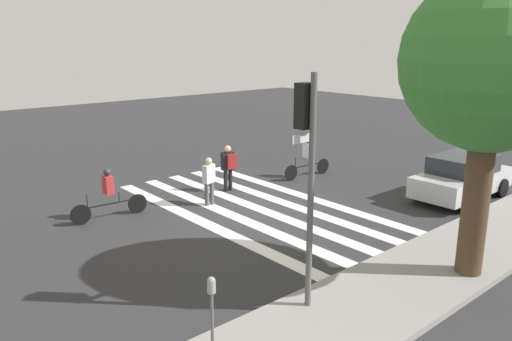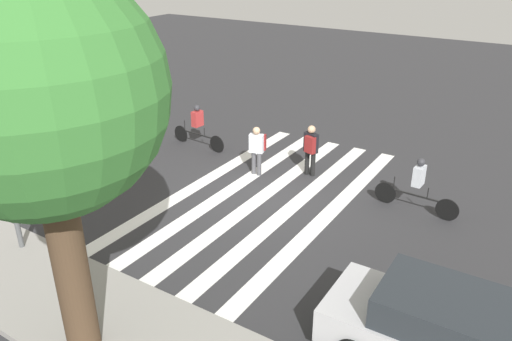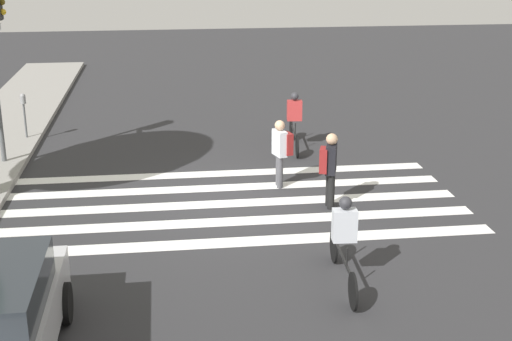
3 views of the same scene
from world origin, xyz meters
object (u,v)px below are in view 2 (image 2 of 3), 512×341
object	(u,v)px
pedestrian_adult_blue_shirt	(257,147)
cyclist_mid_street	(198,124)
pedestrian_child_with_backpack	(311,147)
cyclist_far_lane	(418,183)
street_tree	(39,95)
car_parked_dark_suv	(444,332)

from	to	relation	value
pedestrian_adult_blue_shirt	cyclist_mid_street	distance (m)	3.17
pedestrian_child_with_backpack	cyclist_far_lane	bearing A→B (deg)	8.65
street_tree	car_parked_dark_suv	world-z (taller)	street_tree
car_parked_dark_suv	pedestrian_child_with_backpack	bearing A→B (deg)	-47.64
pedestrian_adult_blue_shirt	street_tree	bearing A→B (deg)	83.47
street_tree	cyclist_far_lane	xyz separation A→B (m)	(-3.53, -8.37, -3.92)
street_tree	cyclist_far_lane	bearing A→B (deg)	-112.83
pedestrian_child_with_backpack	cyclist_far_lane	xyz separation A→B (m)	(-3.50, 0.55, -0.11)
car_parked_dark_suv	cyclist_mid_street	bearing A→B (deg)	-31.26
street_tree	cyclist_mid_street	world-z (taller)	street_tree
cyclist_far_lane	pedestrian_child_with_backpack	bearing A→B (deg)	-5.81
pedestrian_child_with_backpack	cyclist_mid_street	xyz separation A→B (m)	(4.51, -0.05, -0.11)
car_parked_dark_suv	cyclist_far_lane	bearing A→B (deg)	-70.35
street_tree	cyclist_far_lane	size ratio (longest dim) A/B	2.88
cyclist_mid_street	pedestrian_child_with_backpack	bearing A→B (deg)	-176.07
cyclist_far_lane	cyclist_mid_street	bearing A→B (deg)	-1.21
pedestrian_adult_blue_shirt	cyclist_far_lane	world-z (taller)	pedestrian_adult_blue_shirt
street_tree	cyclist_mid_street	xyz separation A→B (m)	(4.48, -8.98, -3.92)
cyclist_far_lane	cyclist_mid_street	xyz separation A→B (m)	(8.01, -0.60, -0.00)
street_tree	cyclist_far_lane	distance (m)	9.90
pedestrian_adult_blue_shirt	car_parked_dark_suv	size ratio (longest dim) A/B	0.39
cyclist_mid_street	pedestrian_adult_blue_shirt	bearing A→B (deg)	168.91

